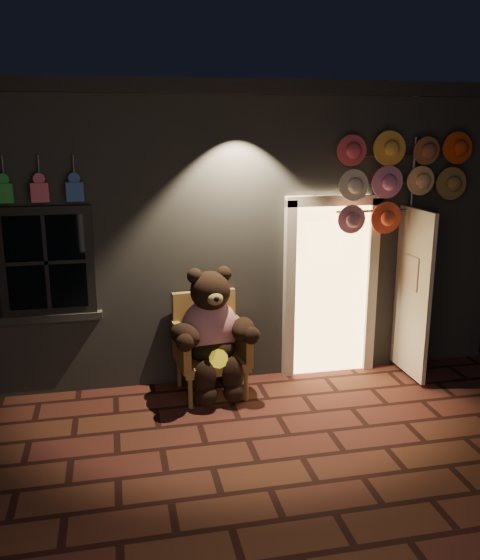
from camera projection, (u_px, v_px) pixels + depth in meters
name	position (u px, v px, depth m)	size (l,w,h in m)	color
ground	(248.00, 440.00, 5.77)	(60.00, 60.00, 0.00)	#4E221D
shop_building	(191.00, 209.00, 9.12)	(7.30, 5.95, 3.51)	slate
wicker_armchair	(209.00, 344.00, 6.74)	(0.84, 0.77, 1.13)	#AC7E42
teddy_bear	(212.00, 332.00, 6.56)	(1.04, 0.84, 1.44)	#B2132F
hat_rack	(398.00, 181.00, 6.82)	(1.62, 0.22, 2.87)	#59595E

